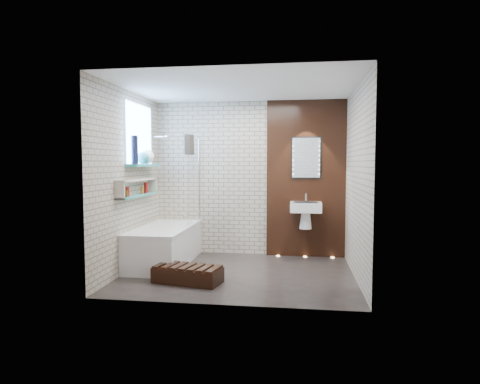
# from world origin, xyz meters

# --- Properties ---
(ground) EXTENTS (3.20, 3.20, 0.00)m
(ground) POSITION_xyz_m (0.00, 0.00, 0.00)
(ground) COLOR black
(ground) RESTS_ON ground
(room_shell) EXTENTS (3.24, 3.20, 2.60)m
(room_shell) POSITION_xyz_m (0.00, 0.00, 1.30)
(room_shell) COLOR tan
(room_shell) RESTS_ON ground
(walnut_panel) EXTENTS (1.30, 0.06, 2.60)m
(walnut_panel) POSITION_xyz_m (0.95, 1.27, 1.30)
(walnut_panel) COLOR black
(walnut_panel) RESTS_ON ground
(clerestory_window) EXTENTS (0.18, 1.00, 0.94)m
(clerestory_window) POSITION_xyz_m (-1.57, 0.35, 1.90)
(clerestory_window) COLOR #7FADE0
(clerestory_window) RESTS_ON room_shell
(display_niche) EXTENTS (0.14, 1.30, 0.26)m
(display_niche) POSITION_xyz_m (-1.53, 0.15, 1.20)
(display_niche) COLOR teal
(display_niche) RESTS_ON room_shell
(bathtub) EXTENTS (0.79, 1.74, 0.70)m
(bathtub) POSITION_xyz_m (-1.22, 0.45, 0.29)
(bathtub) COLOR white
(bathtub) RESTS_ON ground
(bath_screen) EXTENTS (0.01, 0.78, 1.40)m
(bath_screen) POSITION_xyz_m (-0.87, 0.89, 1.28)
(bath_screen) COLOR white
(bath_screen) RESTS_ON bathtub
(towel) EXTENTS (0.09, 0.24, 0.31)m
(towel) POSITION_xyz_m (-0.87, 0.64, 1.85)
(towel) COLOR black
(towel) RESTS_ON bath_screen
(shower_head) EXTENTS (0.18, 0.18, 0.02)m
(shower_head) POSITION_xyz_m (-1.30, 0.95, 2.00)
(shower_head) COLOR silver
(shower_head) RESTS_ON room_shell
(washbasin) EXTENTS (0.50, 0.36, 0.58)m
(washbasin) POSITION_xyz_m (0.95, 1.07, 0.79)
(washbasin) COLOR white
(washbasin) RESTS_ON walnut_panel
(led_mirror) EXTENTS (0.50, 0.02, 0.70)m
(led_mirror) POSITION_xyz_m (0.95, 1.23, 1.65)
(led_mirror) COLOR black
(led_mirror) RESTS_ON walnut_panel
(walnut_step) EXTENTS (0.94, 0.56, 0.20)m
(walnut_step) POSITION_xyz_m (-0.60, -0.51, 0.10)
(walnut_step) COLOR black
(walnut_step) RESTS_ON ground
(niche_bottles) EXTENTS (0.06, 0.78, 0.16)m
(niche_bottles) POSITION_xyz_m (-1.53, 0.18, 1.17)
(niche_bottles) COLOR maroon
(niche_bottles) RESTS_ON display_niche
(sill_vases) EXTENTS (0.22, 0.63, 0.41)m
(sill_vases) POSITION_xyz_m (-1.50, 0.32, 1.67)
(sill_vases) COLOR black
(sill_vases) RESTS_ON clerestory_window
(floor_uplights) EXTENTS (0.96, 0.06, 0.01)m
(floor_uplights) POSITION_xyz_m (0.95, 1.20, 0.01)
(floor_uplights) COLOR #FFD899
(floor_uplights) RESTS_ON ground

